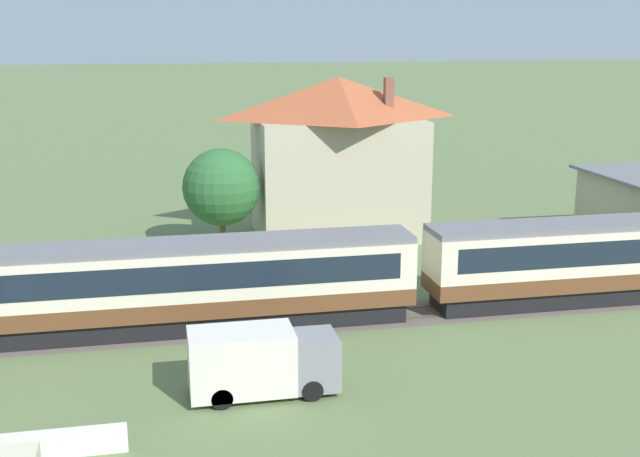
% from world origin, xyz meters
% --- Properties ---
extents(ground_plane, '(600.00, 600.00, 0.00)m').
position_xyz_m(ground_plane, '(0.00, 0.00, 0.00)').
color(ground_plane, '#607547').
extents(passenger_train, '(84.18, 2.86, 4.13)m').
position_xyz_m(passenger_train, '(-11.73, -0.03, 2.29)').
color(passenger_train, brown).
rests_on(passenger_train, ground_plane).
extents(railway_track, '(151.65, 3.60, 0.04)m').
position_xyz_m(railway_track, '(-6.73, -0.03, 0.01)').
color(railway_track, '#665B51').
rests_on(railway_track, ground_plane).
extents(station_house_terracotta_roof, '(11.39, 7.66, 10.40)m').
position_xyz_m(station_house_terracotta_roof, '(-12.44, 15.57, 5.36)').
color(station_house_terracotta_roof, '#BCB293').
rests_on(station_house_terracotta_roof, ground_plane).
extents(delivery_truck_grey, '(5.56, 2.11, 2.57)m').
position_xyz_m(delivery_truck_grey, '(-20.61, -7.35, 1.32)').
color(delivery_truck_grey, gray).
rests_on(delivery_truck_grey, ground_plane).
extents(yard_tree_0, '(4.73, 4.73, 6.36)m').
position_xyz_m(yard_tree_0, '(-20.26, 13.21, 3.99)').
color(yard_tree_0, brown).
rests_on(yard_tree_0, ground_plane).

